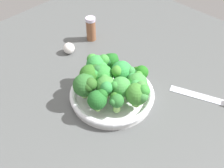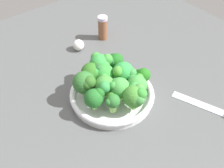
# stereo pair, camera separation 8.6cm
# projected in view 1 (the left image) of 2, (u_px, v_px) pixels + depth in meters

# --- Properties ---
(ground_plane) EXTENTS (1.30, 1.30, 0.03)m
(ground_plane) POSITION_uv_depth(u_px,v_px,m) (113.00, 99.00, 0.92)
(ground_plane) COLOR #4E5151
(bowl) EXTENTS (0.26, 0.26, 0.03)m
(bowl) POSITION_uv_depth(u_px,v_px,m) (112.00, 95.00, 0.90)
(bowl) COLOR silver
(bowl) RESTS_ON ground_plane
(broccoli_floret_0) EXTENTS (0.07, 0.07, 0.08)m
(broccoli_floret_0) POSITION_uv_depth(u_px,v_px,m) (97.00, 64.00, 0.90)
(broccoli_floret_0) COLOR #89BF68
(broccoli_floret_0) RESTS_ON bowl
(broccoli_floret_1) EXTENTS (0.06, 0.06, 0.07)m
(broccoli_floret_1) POSITION_uv_depth(u_px,v_px,m) (98.00, 99.00, 0.81)
(broccoli_floret_1) COLOR #82BE57
(broccoli_floret_1) RESTS_ON bowl
(broccoli_floret_2) EXTENTS (0.07, 0.07, 0.08)m
(broccoli_floret_2) POSITION_uv_depth(u_px,v_px,m) (138.00, 94.00, 0.81)
(broccoli_floret_2) COLOR #7FC352
(broccoli_floret_2) RESTS_ON bowl
(broccoli_floret_3) EXTENTS (0.06, 0.07, 0.07)m
(broccoli_floret_3) POSITION_uv_depth(u_px,v_px,m) (106.00, 86.00, 0.84)
(broccoli_floret_3) COLOR #97CE69
(broccoli_floret_3) RESTS_ON bowl
(broccoli_floret_4) EXTENTS (0.07, 0.07, 0.08)m
(broccoli_floret_4) POSITION_uv_depth(u_px,v_px,m) (122.00, 72.00, 0.88)
(broccoli_floret_4) COLOR #79B35D
(broccoli_floret_4) RESTS_ON bowl
(broccoli_floret_5) EXTENTS (0.07, 0.07, 0.07)m
(broccoli_floret_5) POSITION_uv_depth(u_px,v_px,m) (137.00, 83.00, 0.85)
(broccoli_floret_5) COLOR #87C85C
(broccoli_floret_5) RESTS_ON bowl
(broccoli_floret_6) EXTENTS (0.06, 0.06, 0.07)m
(broccoli_floret_6) POSITION_uv_depth(u_px,v_px,m) (120.00, 87.00, 0.83)
(broccoli_floret_6) COLOR #83B256
(broccoli_floret_6) RESTS_ON bowl
(broccoli_floret_7) EXTENTS (0.04, 0.04, 0.06)m
(broccoli_floret_7) POSITION_uv_depth(u_px,v_px,m) (116.00, 101.00, 0.81)
(broccoli_floret_7) COLOR #8FCB64
(broccoli_floret_7) RESTS_ON bowl
(broccoli_floret_8) EXTENTS (0.04, 0.05, 0.06)m
(broccoli_floret_8) POSITION_uv_depth(u_px,v_px,m) (141.00, 73.00, 0.89)
(broccoli_floret_8) COLOR #96C469
(broccoli_floret_8) RESTS_ON bowl
(broccoli_floret_9) EXTENTS (0.08, 0.07, 0.07)m
(broccoli_floret_9) POSITION_uv_depth(u_px,v_px,m) (101.00, 74.00, 0.88)
(broccoli_floret_9) COLOR #94BF5F
(broccoli_floret_9) RESTS_ON bowl
(broccoli_floret_10) EXTENTS (0.07, 0.06, 0.08)m
(broccoli_floret_10) POSITION_uv_depth(u_px,v_px,m) (91.00, 75.00, 0.87)
(broccoli_floret_10) COLOR #76B95E
(broccoli_floret_10) RESTS_ON bowl
(broccoli_floret_11) EXTENTS (0.06, 0.05, 0.06)m
(broccoli_floret_11) POSITION_uv_depth(u_px,v_px,m) (111.00, 61.00, 0.93)
(broccoli_floret_11) COLOR #8DC358
(broccoli_floret_11) RESTS_ON bowl
(broccoli_floret_12) EXTENTS (0.07, 0.07, 0.08)m
(broccoli_floret_12) POSITION_uv_depth(u_px,v_px,m) (85.00, 85.00, 0.84)
(broccoli_floret_12) COLOR #94CB69
(broccoli_floret_12) RESTS_ON bowl
(garlic_bulb) EXTENTS (0.04, 0.04, 0.04)m
(garlic_bulb) POSITION_uv_depth(u_px,v_px,m) (69.00, 48.00, 1.06)
(garlic_bulb) COLOR white
(garlic_bulb) RESTS_ON ground_plane
(pepper_shaker) EXTENTS (0.04, 0.04, 0.09)m
(pepper_shaker) POSITION_uv_depth(u_px,v_px,m) (91.00, 29.00, 1.11)
(pepper_shaker) COLOR brown
(pepper_shaker) RESTS_ON ground_plane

